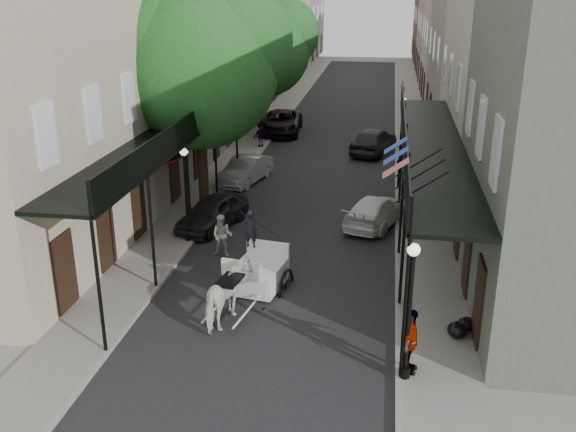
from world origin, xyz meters
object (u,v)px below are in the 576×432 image
at_px(tree_near, 208,61).
at_px(pedestrian_sidewalk_left, 260,134).
at_px(carriage, 263,252).
at_px(horse, 229,296).
at_px(lamppost_right_near, 409,310).
at_px(lamppost_left, 186,193).
at_px(car_left_far, 281,122).
at_px(pedestrian_walking, 222,236).
at_px(car_left_near, 213,212).
at_px(car_right_far, 374,140).
at_px(car_left_mid, 245,170).
at_px(pedestrian_sidewalk_right, 410,341).
at_px(car_right_near, 376,211).
at_px(lamppost_right_far, 401,131).
at_px(tree_far, 269,44).

distance_m(tree_near, pedestrian_sidewalk_left, 12.13).
bearing_deg(carriage, horse, -90.00).
height_order(lamppost_right_near, horse, lamppost_right_near).
distance_m(tree_near, lamppost_right_near, 15.39).
xyz_separation_m(lamppost_left, car_left_far, (0.50, 19.08, -1.31)).
xyz_separation_m(pedestrian_walking, car_left_far, (-1.13, 20.09, -0.06)).
bearing_deg(car_left_near, car_right_far, 81.37).
height_order(pedestrian_sidewalk_left, car_left_mid, pedestrian_sidewalk_left).
relative_size(pedestrian_sidewalk_right, car_right_near, 0.42).
bearing_deg(pedestrian_walking, car_left_far, 94.16).
bearing_deg(car_left_mid, pedestrian_sidewalk_right, -50.27).
xyz_separation_m(car_left_mid, car_left_far, (-0.00, 11.08, 0.09)).
bearing_deg(lamppost_right_far, pedestrian_sidewalk_left, 160.53).
relative_size(tree_near, pedestrian_walking, 6.01).
height_order(pedestrian_sidewalk_left, car_right_far, pedestrian_sidewalk_left).
xyz_separation_m(carriage, car_left_far, (-3.04, 22.12, -0.42)).
distance_m(tree_near, horse, 11.85).
height_order(lamppost_left, pedestrian_sidewalk_right, lamppost_left).
bearing_deg(horse, carriage, -90.00).
height_order(lamppost_left, horse, lamppost_left).
height_order(lamppost_left, car_right_far, lamppost_left).
relative_size(lamppost_right_near, lamppost_left, 1.00).
xyz_separation_m(pedestrian_sidewalk_left, car_left_near, (0.60, -13.18, -0.21)).
bearing_deg(tree_near, car_left_near, -76.15).
bearing_deg(car_left_mid, pedestrian_sidewalk_left, 108.31).
relative_size(pedestrian_sidewalk_right, car_left_far, 0.34).
xyz_separation_m(car_left_near, car_left_mid, (0.00, 6.24, -0.02)).
bearing_deg(car_right_far, car_left_far, -18.56).
distance_m(tree_near, lamppost_left, 6.10).
bearing_deg(pedestrian_sidewalk_right, car_left_far, 28.91).
bearing_deg(tree_near, lamppost_left, -88.66).
bearing_deg(tree_near, car_left_mid, 81.12).
distance_m(tree_near, pedestrian_walking, 7.89).
bearing_deg(lamppost_right_far, car_right_near, -96.75).
xyz_separation_m(lamppost_right_near, lamppost_left, (-8.20, 8.00, 0.00)).
bearing_deg(car_left_near, lamppost_left, -89.17).
height_order(lamppost_right_near, carriage, lamppost_right_near).
relative_size(car_left_mid, car_right_far, 0.87).
relative_size(tree_near, car_right_near, 2.29).
bearing_deg(horse, car_left_near, -61.29).
height_order(carriage, car_left_far, carriage).
bearing_deg(pedestrian_sidewalk_left, car_left_far, -132.22).
bearing_deg(lamppost_right_near, car_left_near, 128.29).
bearing_deg(lamppost_right_far, car_left_far, 137.40).
relative_size(car_left_near, car_right_near, 0.93).
height_order(horse, carriage, carriage).
xyz_separation_m(carriage, pedestrian_sidewalk_left, (-3.64, 17.97, -0.28)).
xyz_separation_m(pedestrian_walking, car_right_near, (5.52, 4.09, -0.19)).
relative_size(car_left_mid, car_right_near, 0.94).
bearing_deg(lamppost_left, tree_far, 90.46).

